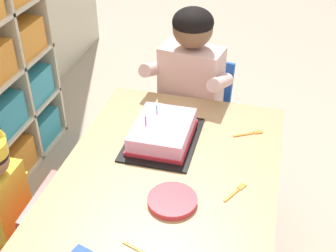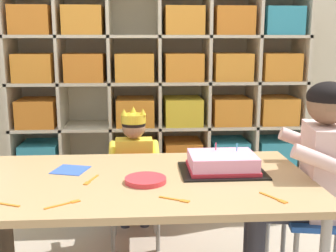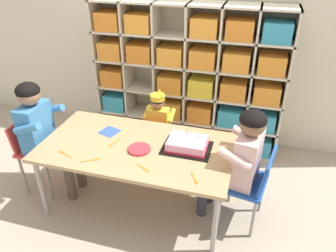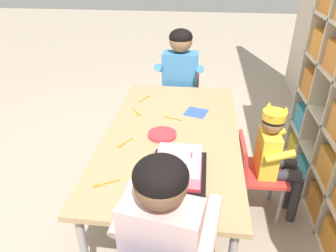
{
  "view_description": "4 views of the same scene",
  "coord_description": "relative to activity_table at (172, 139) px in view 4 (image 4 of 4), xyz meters",
  "views": [
    {
      "loc": [
        -1.05,
        -0.32,
        1.7
      ],
      "look_at": [
        0.15,
        -0.01,
        0.84
      ],
      "focal_mm": 47.33,
      "sensor_mm": 36.0,
      "label": 1
    },
    {
      "loc": [
        0.02,
        -1.76,
        1.19
      ],
      "look_at": [
        0.14,
        -0.01,
        0.83
      ],
      "focal_mm": 45.26,
      "sensor_mm": 36.0,
      "label": 2
    },
    {
      "loc": [
        0.83,
        -1.99,
        2.02
      ],
      "look_at": [
        0.27,
        -0.02,
        0.83
      ],
      "focal_mm": 34.58,
      "sensor_mm": 36.0,
      "label": 3
    },
    {
      "loc": [
        1.69,
        0.18,
        1.6
      ],
      "look_at": [
        0.27,
        0.01,
        0.8
      ],
      "focal_mm": 33.75,
      "sensor_mm": 36.0,
      "label": 4
    }
  ],
  "objects": [
    {
      "name": "activity_table",
      "position": [
        0.0,
        0.0,
        0.0
      ],
      "size": [
        1.52,
        0.82,
        0.6
      ],
      "color": "tan",
      "rests_on": "ground"
    },
    {
      "name": "paper_plate_stack",
      "position": [
        0.04,
        -0.05,
        0.05
      ],
      "size": [
        0.18,
        0.18,
        0.02
      ],
      "primitive_type": "cylinder",
      "color": "#DB333D",
      "rests_on": "activity_table"
    },
    {
      "name": "classroom_chair_adult_side",
      "position": [
        -0.95,
        -0.03,
        -0.13
      ],
      "size": [
        0.34,
        0.36,
        0.67
      ],
      "rotation": [
        0.0,
        0.0,
        1.58
      ],
      "color": "red",
      "rests_on": "ground"
    },
    {
      "name": "paper_napkin_square",
      "position": [
        -0.3,
        0.14,
        0.04
      ],
      "size": [
        0.18,
        0.18,
        0.0
      ],
      "primitive_type": "cube",
      "rotation": [
        0.0,
        0.0,
        -0.29
      ],
      "color": "#3356B7",
      "rests_on": "activity_table"
    },
    {
      "name": "fork_at_table_front_edge",
      "position": [
        -0.49,
        -0.26,
        0.04
      ],
      "size": [
        0.14,
        0.07,
        0.0
      ],
      "rotation": [
        0.0,
        0.0,
        5.87
      ],
      "color": "orange",
      "rests_on": "activity_table"
    },
    {
      "name": "classroom_chair_blue",
      "position": [
        -0.01,
        0.55,
        -0.21
      ],
      "size": [
        0.32,
        0.31,
        0.57
      ],
      "rotation": [
        0.0,
        0.0,
        3.17
      ],
      "color": "red",
      "rests_on": "ground"
    },
    {
      "name": "adult_helper_seated",
      "position": [
        -0.84,
        -0.02,
        0.09
      ],
      "size": [
        0.44,
        0.41,
        1.04
      ],
      "rotation": [
        0.0,
        0.0,
        1.58
      ],
      "color": "#3D7FBC",
      "rests_on": "ground"
    },
    {
      "name": "fork_beside_plate_stack",
      "position": [
        0.16,
        -0.26,
        0.04
      ],
      "size": [
        0.12,
        0.07,
        0.0
      ],
      "rotation": [
        0.0,
        0.0,
        2.64
      ],
      "color": "orange",
      "rests_on": "activity_table"
    },
    {
      "name": "ground",
      "position": [
        0.0,
        0.0,
        -0.56
      ],
      "size": [
        16.0,
        16.0,
        0.0
      ],
      "primitive_type": "plane",
      "color": "tan"
    },
    {
      "name": "guest_at_table_side",
      "position": [
        0.8,
        0.06,
        0.06
      ],
      "size": [
        0.46,
        0.44,
        1.01
      ],
      "rotation": [
        0.0,
        0.0,
        -1.74
      ],
      "color": "beige",
      "rests_on": "ground"
    },
    {
      "name": "fork_near_cake_tray",
      "position": [
        -0.25,
        -0.28,
        0.04
      ],
      "size": [
        0.12,
        0.09,
        0.0
      ],
      "rotation": [
        0.0,
        0.0,
        3.72
      ],
      "color": "orange",
      "rests_on": "activity_table"
    },
    {
      "name": "child_with_crown",
      "position": [
        -0.02,
        0.64,
        -0.05
      ],
      "size": [
        0.3,
        0.31,
        0.81
      ],
      "rotation": [
        0.0,
        0.0,
        3.17
      ],
      "color": "yellow",
      "rests_on": "ground"
    },
    {
      "name": "birthday_cake_on_tray",
      "position": [
        0.39,
        0.07,
        0.08
      ],
      "size": [
        0.38,
        0.29,
        0.12
      ],
      "color": "black",
      "rests_on": "activity_table"
    },
    {
      "name": "fork_near_child_seat",
      "position": [
        -0.19,
        -0.02,
        0.04
      ],
      "size": [
        0.05,
        0.13,
        0.0
      ],
      "rotation": [
        0.0,
        0.0,
        1.26
      ],
      "color": "orange",
      "rests_on": "activity_table"
    },
    {
      "name": "fork_scattered_mid_table",
      "position": [
        0.53,
        -0.28,
        0.04
      ],
      "size": [
        0.08,
        0.12,
        0.0
      ],
      "rotation": [
        0.0,
        0.0,
        2.09
      ],
      "color": "orange",
      "rests_on": "activity_table"
    }
  ]
}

